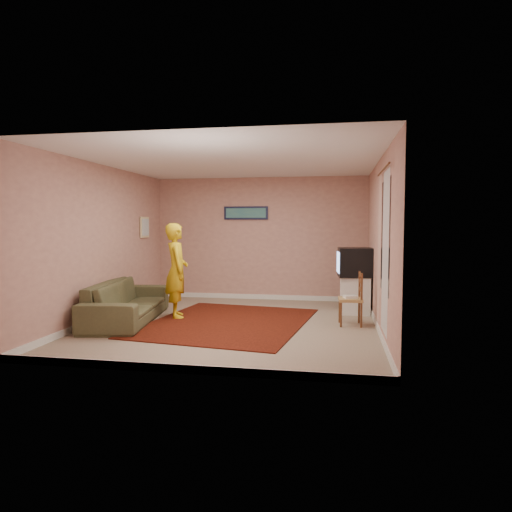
% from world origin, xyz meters
% --- Properties ---
extents(ground, '(5.00, 5.00, 0.00)m').
position_xyz_m(ground, '(0.00, 0.00, 0.00)').
color(ground, gray).
rests_on(ground, ground).
extents(wall_back, '(4.50, 0.02, 2.60)m').
position_xyz_m(wall_back, '(0.00, 2.50, 1.30)').
color(wall_back, tan).
rests_on(wall_back, ground).
extents(wall_front, '(4.50, 0.02, 2.60)m').
position_xyz_m(wall_front, '(0.00, -2.50, 1.30)').
color(wall_front, tan).
rests_on(wall_front, ground).
extents(wall_left, '(0.02, 5.00, 2.60)m').
position_xyz_m(wall_left, '(-2.25, 0.00, 1.30)').
color(wall_left, tan).
rests_on(wall_left, ground).
extents(wall_right, '(0.02, 5.00, 2.60)m').
position_xyz_m(wall_right, '(2.25, 0.00, 1.30)').
color(wall_right, tan).
rests_on(wall_right, ground).
extents(ceiling, '(4.50, 5.00, 0.02)m').
position_xyz_m(ceiling, '(0.00, 0.00, 2.60)').
color(ceiling, white).
rests_on(ceiling, wall_back).
extents(baseboard_back, '(4.50, 0.02, 0.10)m').
position_xyz_m(baseboard_back, '(0.00, 2.49, 0.05)').
color(baseboard_back, silver).
rests_on(baseboard_back, ground).
extents(baseboard_front, '(4.50, 0.02, 0.10)m').
position_xyz_m(baseboard_front, '(0.00, -2.49, 0.05)').
color(baseboard_front, silver).
rests_on(baseboard_front, ground).
extents(baseboard_left, '(0.02, 5.00, 0.10)m').
position_xyz_m(baseboard_left, '(-2.24, 0.00, 0.05)').
color(baseboard_left, silver).
rests_on(baseboard_left, ground).
extents(baseboard_right, '(0.02, 5.00, 0.10)m').
position_xyz_m(baseboard_right, '(2.24, 0.00, 0.05)').
color(baseboard_right, silver).
rests_on(baseboard_right, ground).
extents(window, '(0.01, 1.10, 1.50)m').
position_xyz_m(window, '(2.24, -0.90, 1.45)').
color(window, black).
rests_on(window, wall_right).
extents(curtain_sheer, '(0.01, 0.75, 2.10)m').
position_xyz_m(curtain_sheer, '(2.23, -1.05, 1.25)').
color(curtain_sheer, silver).
rests_on(curtain_sheer, wall_right).
extents(curtain_floral, '(0.01, 0.35, 2.10)m').
position_xyz_m(curtain_floral, '(2.21, -0.35, 1.25)').
color(curtain_floral, beige).
rests_on(curtain_floral, wall_right).
extents(curtain_rod, '(0.02, 1.40, 0.02)m').
position_xyz_m(curtain_rod, '(2.20, -0.90, 2.32)').
color(curtain_rod, brown).
rests_on(curtain_rod, wall_right).
extents(picture_back, '(0.95, 0.04, 0.28)m').
position_xyz_m(picture_back, '(-0.30, 2.47, 1.85)').
color(picture_back, black).
rests_on(picture_back, wall_back).
extents(picture_left, '(0.04, 0.38, 0.42)m').
position_xyz_m(picture_left, '(-2.22, 1.60, 1.55)').
color(picture_left, beige).
rests_on(picture_left, wall_left).
extents(area_rug, '(2.81, 3.33, 0.02)m').
position_xyz_m(area_rug, '(-0.12, 0.07, 0.01)').
color(area_rug, black).
rests_on(area_rug, ground).
extents(tv_cabinet, '(0.53, 0.48, 0.67)m').
position_xyz_m(tv_cabinet, '(1.95, 1.23, 0.33)').
color(tv_cabinet, silver).
rests_on(tv_cabinet, ground).
extents(crt_tv, '(0.65, 0.59, 0.52)m').
position_xyz_m(crt_tv, '(1.94, 1.23, 0.93)').
color(crt_tv, black).
rests_on(crt_tv, tv_cabinet).
extents(chair_a, '(0.48, 0.46, 0.50)m').
position_xyz_m(chair_a, '(1.95, 1.74, 0.57)').
color(chair_a, tan).
rests_on(chair_a, ground).
extents(dvd_player, '(0.43, 0.35, 0.07)m').
position_xyz_m(dvd_player, '(1.95, 1.74, 0.51)').
color(dvd_player, '#A8A8AD').
rests_on(dvd_player, chair_a).
extents(blue_throw, '(0.39, 0.05, 0.41)m').
position_xyz_m(blue_throw, '(1.95, 1.93, 0.75)').
color(blue_throw, '#7BA0CA').
rests_on(blue_throw, chair_a).
extents(chair_b, '(0.39, 0.41, 0.46)m').
position_xyz_m(chair_b, '(1.84, 0.24, 0.52)').
color(chair_b, tan).
rests_on(chair_b, ground).
extents(game_console, '(0.24, 0.21, 0.04)m').
position_xyz_m(game_console, '(1.84, 0.24, 0.46)').
color(game_console, white).
rests_on(game_console, chair_b).
extents(sofa, '(1.21, 2.37, 0.66)m').
position_xyz_m(sofa, '(-1.80, -0.11, 0.33)').
color(sofa, '#4A492C').
rests_on(sofa, ground).
extents(person, '(0.60, 0.70, 1.63)m').
position_xyz_m(person, '(-1.10, 0.34, 0.81)').
color(person, gold).
rests_on(person, ground).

